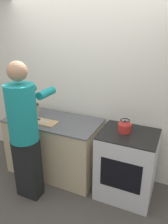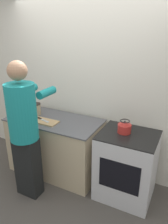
{
  "view_description": "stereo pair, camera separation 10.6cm",
  "coord_description": "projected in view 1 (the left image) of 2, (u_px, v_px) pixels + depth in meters",
  "views": [
    {
      "loc": [
        1.21,
        -2.11,
        2.16
      ],
      "look_at": [
        0.14,
        0.23,
        1.13
      ],
      "focal_mm": 35.0,
      "sensor_mm": 36.0,
      "label": 1
    },
    {
      "loc": [
        1.31,
        -2.07,
        2.16
      ],
      "look_at": [
        0.14,
        0.23,
        1.13
      ],
      "focal_mm": 35.0,
      "sensor_mm": 36.0,
      "label": 2
    }
  ],
  "objects": [
    {
      "name": "kettle",
      "position": [
        125.0,
        127.0,
        2.72
      ],
      "size": [
        0.17,
        0.17,
        0.16
      ],
      "color": "red",
      "rests_on": "oven"
    },
    {
      "name": "bowl_prep",
      "position": [
        31.0,
        108.0,
        3.54
      ],
      "size": [
        0.16,
        0.16,
        0.05
      ],
      "color": "silver",
      "rests_on": "counter"
    },
    {
      "name": "canister_jar",
      "position": [
        34.0,
        110.0,
        3.3
      ],
      "size": [
        0.15,
        0.15,
        0.18
      ],
      "color": "tan",
      "rests_on": "counter"
    },
    {
      "name": "counter",
      "position": [
        54.0,
        146.0,
        3.33
      ],
      "size": [
        1.38,
        0.7,
        0.88
      ],
      "color": "#C6B28E",
      "rests_on": "ground_plane"
    },
    {
      "name": "ground_plane",
      "position": [
        68.0,
        191.0,
        3.06
      ],
      "size": [
        12.0,
        12.0,
        0.0
      ],
      "primitive_type": "plane",
      "color": "#4C4742"
    },
    {
      "name": "wall_back",
      "position": [
        89.0,
        88.0,
        3.19
      ],
      "size": [
        8.0,
        0.05,
        2.6
      ],
      "color": "silver",
      "rests_on": "ground_plane"
    },
    {
      "name": "knife",
      "position": [
        41.0,
        120.0,
        3.1
      ],
      "size": [
        0.26,
        0.1,
        0.01
      ],
      "rotation": [
        0.0,
        0.0,
        -0.28
      ],
      "color": "silver",
      "rests_on": "cutting_board"
    },
    {
      "name": "oven",
      "position": [
        126.0,
        165.0,
        2.86
      ],
      "size": [
        0.71,
        0.61,
        0.91
      ],
      "color": "silver",
      "rests_on": "ground_plane"
    },
    {
      "name": "cutting_board",
      "position": [
        44.0,
        122.0,
        3.07
      ],
      "size": [
        0.38,
        0.2,
        0.02
      ],
      "color": "tan",
      "rests_on": "counter"
    },
    {
      "name": "person",
      "position": [
        24.0,
        129.0,
        2.66
      ],
      "size": [
        0.4,
        0.63,
        1.81
      ],
      "color": "black",
      "rests_on": "ground_plane"
    }
  ]
}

